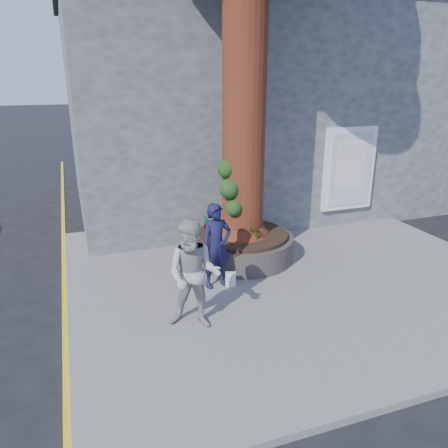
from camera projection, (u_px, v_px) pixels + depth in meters
name	position (u px, v px, depth m)	size (l,w,h in m)	color
ground	(242.00, 310.00, 7.98)	(120.00, 120.00, 0.00)	black
pavement	(289.00, 273.00, 9.33)	(9.00, 8.00, 0.12)	slate
yellow_line	(65.00, 312.00, 7.91)	(0.10, 30.00, 0.01)	yellow
stone_shop	(232.00, 104.00, 14.15)	(10.30, 8.30, 6.30)	#535759
neighbour_shop	(427.00, 104.00, 16.73)	(6.00, 8.00, 6.00)	#535759
planter	(242.00, 245.00, 9.88)	(2.30, 2.30, 0.60)	black
man	(217.00, 246.00, 8.38)	(0.62, 0.40, 1.69)	#131436
woman	(194.00, 275.00, 7.00)	(0.90, 0.70, 1.85)	#A6A39F
shopping_bag	(231.00, 279.00, 8.61)	(0.20, 0.12, 0.28)	white
plant_a	(206.00, 222.00, 10.02)	(0.17, 0.11, 0.32)	gray
plant_b	(219.00, 242.00, 8.69)	(0.22, 0.21, 0.40)	gray
plant_c	(218.00, 242.00, 8.72)	(0.21, 0.21, 0.37)	gray
plant_d	(256.00, 233.00, 9.30)	(0.28, 0.25, 0.32)	gray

